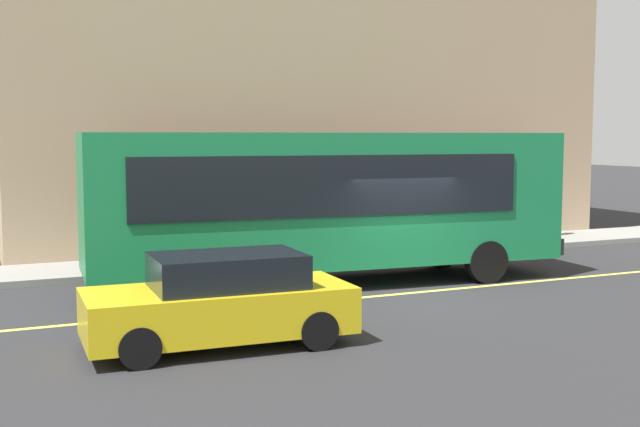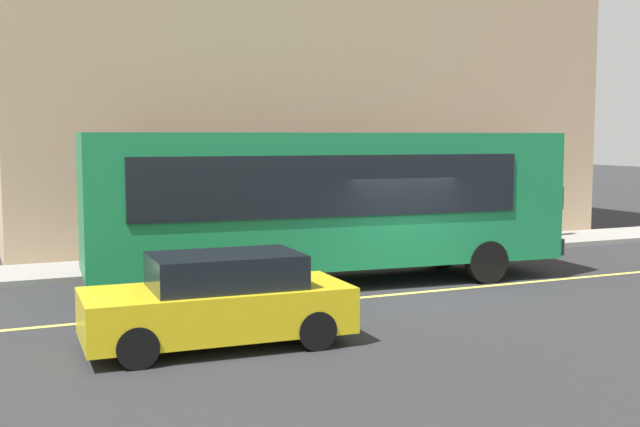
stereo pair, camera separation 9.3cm
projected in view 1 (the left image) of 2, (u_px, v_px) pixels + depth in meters
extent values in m
plane|color=#28282B|center=(412.00, 293.00, 17.46)|extent=(120.00, 120.00, 0.00)
cube|color=gray|center=(312.00, 256.00, 22.40)|extent=(80.00, 2.46, 0.15)
cube|color=#D8D14C|center=(412.00, 293.00, 17.46)|extent=(36.00, 0.16, 0.01)
cube|color=tan|center=(275.00, 31.00, 28.70)|extent=(19.24, 11.52, 14.39)
cube|color=#4C1919|center=(348.00, 157.00, 23.68)|extent=(13.47, 0.70, 0.20)
cube|color=black|center=(345.00, 200.00, 24.00)|extent=(11.54, 0.08, 2.00)
cube|color=#197F47|center=(329.00, 198.00, 18.37)|extent=(11.16, 3.34, 3.00)
cube|color=black|center=(530.00, 178.00, 20.17)|extent=(0.28, 2.10, 1.80)
cube|color=black|center=(299.00, 180.00, 19.42)|extent=(8.78, 0.74, 1.32)
cube|color=black|center=(336.00, 186.00, 17.04)|extent=(8.78, 0.74, 1.32)
cube|color=#0CF259|center=(534.00, 143.00, 20.11)|extent=(0.23, 1.90, 0.36)
cube|color=#2D2D33|center=(532.00, 241.00, 20.36)|extent=(0.35, 2.41, 0.40)
cylinder|color=black|center=(440.00, 249.00, 20.76)|extent=(1.02, 0.38, 1.00)
cylinder|color=black|center=(486.00, 262.00, 18.64)|extent=(1.02, 0.38, 1.00)
cylinder|color=black|center=(169.00, 263.00, 18.39)|extent=(1.02, 0.38, 1.00)
cylinder|color=black|center=(187.00, 280.00, 16.27)|extent=(1.02, 0.38, 1.00)
cylinder|color=#2D2D33|center=(133.00, 205.00, 19.46)|extent=(0.12, 0.12, 3.20)
cube|color=black|center=(131.00, 158.00, 19.53)|extent=(0.30, 0.30, 0.90)
sphere|color=red|center=(129.00, 146.00, 19.66)|extent=(0.18, 0.18, 0.18)
sphere|color=orange|center=(129.00, 157.00, 19.69)|extent=(0.18, 0.18, 0.18)
sphere|color=green|center=(130.00, 168.00, 19.71)|extent=(0.18, 0.18, 0.18)
cube|color=yellow|center=(219.00, 310.00, 13.00)|extent=(4.37, 1.98, 0.75)
cube|color=black|center=(227.00, 270.00, 12.99)|extent=(2.47, 1.61, 0.55)
cylinder|color=black|center=(139.00, 348.00, 11.74)|extent=(0.65, 0.25, 0.64)
cylinder|color=black|center=(123.00, 323.00, 13.26)|extent=(0.65, 0.25, 0.64)
cylinder|color=black|center=(318.00, 330.00, 12.79)|extent=(0.65, 0.25, 0.64)
cylinder|color=black|center=(284.00, 310.00, 14.31)|extent=(0.65, 0.25, 0.64)
cylinder|color=black|center=(556.00, 222.00, 26.30)|extent=(0.18, 0.18, 0.90)
cylinder|color=#3F3F47|center=(557.00, 198.00, 26.22)|extent=(0.34, 0.34, 0.71)
sphere|color=tan|center=(557.00, 183.00, 26.18)|extent=(0.25, 0.25, 0.25)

